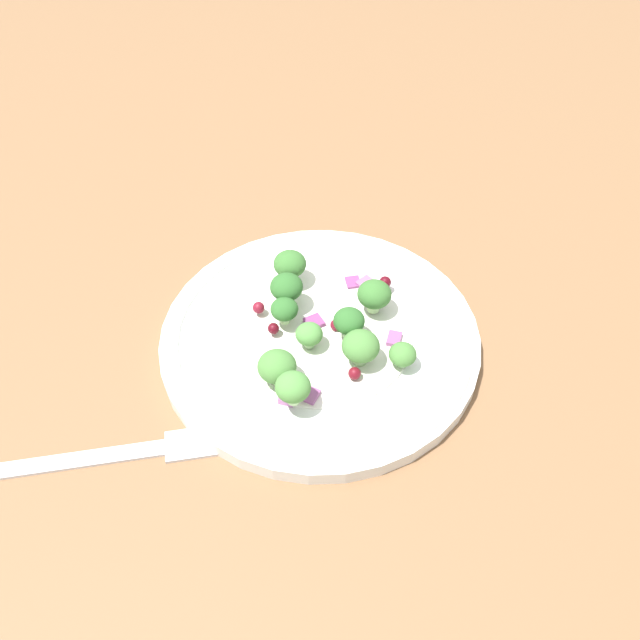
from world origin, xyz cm
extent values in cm
cube|color=brown|center=(0.00, 0.00, -1.00)|extent=(180.00, 180.00, 2.00)
cylinder|color=white|center=(-2.70, -0.54, 0.60)|extent=(24.25, 24.25, 1.20)
torus|color=white|center=(-2.70, -0.54, 1.20)|extent=(23.31, 23.31, 1.00)
cylinder|color=white|center=(-2.70, -0.54, 1.30)|extent=(14.07, 14.07, 0.20)
cylinder|color=#9EC684|center=(-0.30, -5.77, 2.22)|extent=(0.97, 0.97, 0.97)
ellipsoid|color=#386B2D|center=(-0.30, -5.77, 3.39)|extent=(2.60, 2.60, 1.95)
cylinder|color=#ADD18E|center=(0.21, 4.30, 1.79)|extent=(1.03, 1.03, 1.03)
ellipsoid|color=#477A38|center=(0.21, 4.30, 3.03)|extent=(2.75, 2.75, 2.06)
cylinder|color=#8EB77A|center=(-5.76, 2.18, 1.89)|extent=(1.03, 1.03, 1.03)
ellipsoid|color=#477A38|center=(-5.76, 2.18, 3.12)|extent=(2.73, 2.73, 2.05)
cylinder|color=#8EB77A|center=(-8.77, 2.28, 1.65)|extent=(0.75, 0.75, 0.75)
ellipsoid|color=#477A38|center=(-8.77, 2.28, 2.55)|extent=(2.01, 2.01, 1.50)
cylinder|color=#ADD18E|center=(0.38, -2.98, 2.45)|extent=(0.95, 0.95, 0.95)
ellipsoid|color=#2D6028|center=(0.38, -2.98, 3.58)|extent=(2.53, 2.53, 1.89)
cylinder|color=#ADD18E|center=(-1.30, 6.37, 2.43)|extent=(0.91, 0.91, 0.91)
ellipsoid|color=#4C843D|center=(-1.30, 6.37, 3.53)|extent=(2.43, 2.43, 1.82)
cylinder|color=#9EC684|center=(-0.38, -1.09, 2.18)|extent=(0.78, 0.78, 0.78)
ellipsoid|color=#2D6028|center=(-0.38, -1.09, 3.12)|extent=(2.09, 2.09, 1.57)
cylinder|color=#8EB77A|center=(-4.85, -0.44, 2.28)|extent=(0.87, 0.87, 0.87)
ellipsoid|color=#2D6028|center=(-4.85, -0.44, 3.33)|extent=(2.32, 2.32, 1.74)
cylinder|color=#ADD18E|center=(-6.69, -2.96, 2.05)|extent=(0.98, 0.98, 0.98)
ellipsoid|color=#386B2D|center=(-6.69, -2.96, 3.23)|extent=(2.62, 2.62, 1.97)
cylinder|color=#8EB77A|center=(-1.99, 0.96, 1.86)|extent=(0.76, 0.76, 0.76)
ellipsoid|color=#4C843D|center=(-1.99, 0.96, 2.77)|extent=(2.01, 2.01, 1.51)
sphere|color=#4C0A14|center=(0.75, 0.33, 2.12)|extent=(0.86, 0.86, 0.86)
sphere|color=maroon|center=(2.11, -2.02, 2.18)|extent=(0.93, 0.93, 0.93)
sphere|color=maroon|center=(0.38, -5.78, 2.12)|extent=(0.87, 0.87, 0.87)
sphere|color=maroon|center=(-3.90, -0.95, 1.77)|extent=(0.90, 0.90, 0.90)
sphere|color=#4C0A14|center=(-7.59, -5.36, 2.21)|extent=(0.97, 0.97, 0.97)
sphere|color=maroon|center=(-5.40, 3.73, 1.94)|extent=(0.92, 0.92, 0.92)
cube|color=#A35B93|center=(-0.78, 5.90, 1.49)|extent=(1.22, 1.04, 0.55)
cube|color=#843D75|center=(-5.05, -5.92, 1.42)|extent=(1.42, 1.51, 0.41)
cube|color=#934C84|center=(-8.28, 0.33, 1.55)|extent=(1.24, 1.52, 0.41)
cube|color=#843D75|center=(-2.20, -1.30, 1.59)|extent=(1.79, 1.77, 0.34)
cube|color=#A35B93|center=(-6.10, -5.72, 1.58)|extent=(1.78, 1.79, 0.46)
cube|color=#934C84|center=(-2.50, 5.59, 1.58)|extent=(1.24, 1.44, 0.35)
cube|color=silver|center=(14.52, 11.17, 0.25)|extent=(14.88, 4.59, 0.50)
cube|color=silver|center=(5.46, 9.04, 0.25)|extent=(4.05, 3.16, 0.50)
camera|label=1|loc=(-4.74, 33.44, 39.83)|focal=38.10mm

